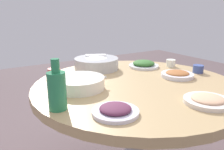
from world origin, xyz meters
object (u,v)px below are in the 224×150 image
(dish_tofu_braise, at_px, (177,74))
(tea_cup_side, at_px, (54,73))
(dish_noodles, at_px, (208,100))
(tea_cup_near, at_px, (171,63))
(round_dining_table, at_px, (136,100))
(green_bottle, at_px, (57,90))
(soup_bowl, at_px, (79,83))
(dish_eggplant, at_px, (115,110))
(dish_greens, at_px, (144,64))
(rice_bowl, at_px, (96,63))
(tea_cup_far, at_px, (198,69))

(dish_tofu_braise, xyz_separation_m, tea_cup_side, (-0.67, 0.40, 0.01))
(dish_noodles, height_order, tea_cup_near, tea_cup_near)
(tea_cup_near, height_order, tea_cup_side, tea_cup_side)
(round_dining_table, xyz_separation_m, green_bottle, (-0.51, -0.11, 0.20))
(soup_bowl, height_order, dish_eggplant, soup_bowl)
(round_dining_table, bearing_deg, dish_greens, 44.28)
(round_dining_table, relative_size, dish_eggplant, 6.07)
(round_dining_table, bearing_deg, dish_eggplant, -139.62)
(round_dining_table, bearing_deg, green_bottle, -167.95)
(dish_greens, bearing_deg, rice_bowl, 156.80)
(tea_cup_side, bearing_deg, tea_cup_near, -12.29)
(dish_eggplant, xyz_separation_m, tea_cup_far, (0.82, 0.23, 0.01))
(tea_cup_near, bearing_deg, tea_cup_side, 167.71)
(tea_cup_far, xyz_separation_m, tea_cup_side, (-0.86, 0.40, 0.00))
(round_dining_table, xyz_separation_m, dish_noodles, (0.09, -0.41, 0.12))
(rice_bowl, bearing_deg, round_dining_table, -83.76)
(green_bottle, bearing_deg, dish_tofu_braise, 4.72)
(tea_cup_far, bearing_deg, dish_noodles, -137.66)
(soup_bowl, bearing_deg, dish_eggplant, -90.45)
(dish_greens, bearing_deg, soup_bowl, -162.74)
(green_bottle, xyz_separation_m, tea_cup_near, (0.97, 0.28, -0.06))
(round_dining_table, xyz_separation_m, soup_bowl, (-0.33, 0.08, 0.14))
(dish_greens, height_order, green_bottle, green_bottle)
(round_dining_table, distance_m, rice_bowl, 0.44)
(tea_cup_far, bearing_deg, dish_eggplant, -164.02)
(tea_cup_near, distance_m, tea_cup_far, 0.22)
(tea_cup_near, bearing_deg, dish_noodles, -122.34)
(green_bottle, bearing_deg, soup_bowl, 45.92)
(soup_bowl, xyz_separation_m, tea_cup_far, (0.82, -0.13, -0.00))
(tea_cup_near, bearing_deg, dish_greens, 152.19)
(dish_greens, xyz_separation_m, tea_cup_side, (-0.65, 0.09, 0.01))
(rice_bowl, distance_m, dish_greens, 0.35)
(dish_eggplant, relative_size, tea_cup_side, 2.53)
(dish_greens, bearing_deg, dish_eggplant, -137.77)
(dish_tofu_braise, bearing_deg, rice_bowl, 126.68)
(round_dining_table, height_order, tea_cup_side, tea_cup_side)
(rice_bowl, distance_m, soup_bowl, 0.43)
(rice_bowl, xyz_separation_m, green_bottle, (-0.47, -0.52, 0.05))
(dish_tofu_braise, height_order, dish_eggplant, dish_tofu_braise)
(soup_bowl, distance_m, dish_eggplant, 0.36)
(round_dining_table, distance_m, dish_eggplant, 0.45)
(dish_greens, distance_m, tea_cup_side, 0.66)
(dish_eggplant, distance_m, tea_cup_side, 0.64)
(green_bottle, bearing_deg, tea_cup_side, 73.39)
(rice_bowl, relative_size, tea_cup_near, 4.71)
(rice_bowl, relative_size, soup_bowl, 1.08)
(dish_greens, bearing_deg, green_bottle, -154.30)
(round_dining_table, relative_size, dish_greens, 5.41)
(dish_noodles, height_order, dish_eggplant, dish_eggplant)
(rice_bowl, height_order, soup_bowl, rice_bowl)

